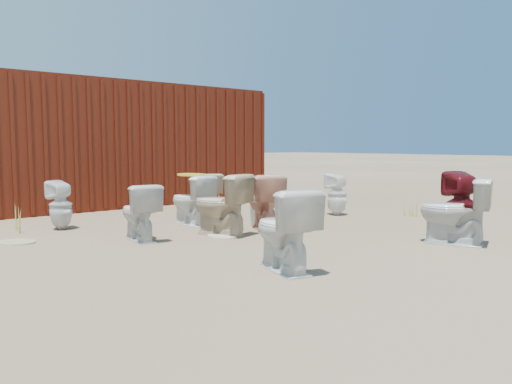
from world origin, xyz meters
TOP-DOWN VIEW (x-y plane):
  - ground at (0.00, 0.00)m, footprint 100.00×100.00m
  - shipping_container at (0.00, 5.20)m, footprint 6.00×2.40m
  - toilet_front_a at (-1.55, 1.02)m, footprint 0.49×0.75m
  - toilet_front_pink at (0.19, 0.65)m, footprint 0.72×0.89m
  - toilet_front_c at (-1.17, -1.24)m, footprint 0.63×0.87m
  - toilet_front_maroon at (1.68, -1.47)m, footprint 0.53×0.54m
  - toilet_front_e at (1.27, -1.61)m, footprint 0.72×0.90m
  - toilet_back_a at (-2.03, 2.47)m, footprint 0.38×0.38m
  - toilet_back_beige_left at (-0.55, 0.68)m, footprint 0.67×0.90m
  - toilet_back_beige_right at (0.39, 2.37)m, footprint 0.64×0.80m
  - toilet_back_yellowlid at (-0.39, 1.65)m, footprint 0.51×0.78m
  - toilet_back_e at (2.08, 0.95)m, footprint 0.33×0.33m
  - yellow_lid at (-0.39, 1.65)m, footprint 0.38×0.47m
  - loose_tank at (0.43, 0.88)m, footprint 0.53×0.29m
  - loose_lid_near at (-0.59, 0.57)m, footprint 0.53×0.60m
  - loose_lid_far at (-2.79, 1.82)m, footprint 0.57×0.59m
  - weed_clump_a at (-2.43, 2.69)m, footprint 0.36×0.36m
  - weed_clump_b at (0.56, 2.25)m, footprint 0.32×0.32m
  - weed_clump_c at (2.05, 2.78)m, footprint 0.36×0.36m
  - weed_clump_d at (-0.51, 3.16)m, footprint 0.30×0.30m
  - weed_clump_e at (1.28, 3.50)m, footprint 0.34×0.34m
  - weed_clump_f at (3.00, 0.05)m, footprint 0.28×0.28m

SIDE VIEW (x-z plane):
  - ground at x=0.00m, z-range 0.00..0.00m
  - loose_lid_near at x=-0.59m, z-range 0.00..0.02m
  - loose_lid_far at x=-2.79m, z-range 0.00..0.02m
  - weed_clump_f at x=3.00m, z-range 0.00..0.24m
  - weed_clump_d at x=-0.51m, z-range 0.00..0.25m
  - weed_clump_e at x=1.28m, z-range 0.00..0.26m
  - weed_clump_b at x=0.56m, z-range 0.00..0.29m
  - weed_clump_a at x=-2.43m, z-range 0.00..0.33m
  - weed_clump_c at x=2.05m, z-range 0.00..0.34m
  - loose_tank at x=0.43m, z-range 0.00..0.35m
  - toilet_back_a at x=-2.03m, z-range 0.00..0.70m
  - toilet_front_a at x=-1.55m, z-range 0.00..0.72m
  - toilet_back_beige_right at x=0.39m, z-range 0.00..0.72m
  - toilet_back_e at x=2.08m, z-range 0.00..0.72m
  - toilet_back_yellowlid at x=-0.39m, z-range 0.00..0.74m
  - toilet_front_pink at x=0.19m, z-range 0.00..0.79m
  - toilet_front_c at x=-1.17m, z-range 0.00..0.80m
  - toilet_front_e at x=1.27m, z-range 0.00..0.81m
  - toilet_back_beige_left at x=-0.55m, z-range 0.00..0.82m
  - toilet_front_maroon at x=1.68m, z-range 0.00..0.86m
  - yellow_lid at x=-0.39m, z-range 0.74..0.77m
  - shipping_container at x=0.00m, z-range 0.00..2.40m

